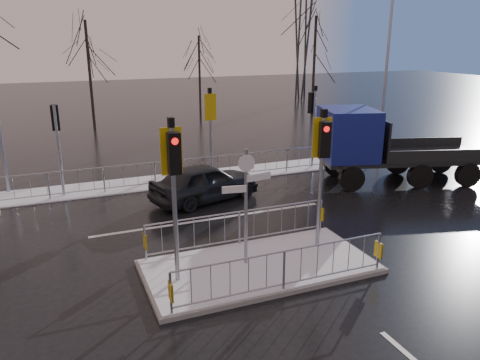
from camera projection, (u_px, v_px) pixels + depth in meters
name	position (u px, v px, depth m)	size (l,w,h in m)	color
ground	(259.00, 269.00, 12.32)	(120.00, 120.00, 0.00)	black
snow_verge	(176.00, 180.00, 19.93)	(30.00, 2.00, 0.04)	white
lane_markings	(264.00, 274.00, 12.03)	(8.00, 11.38, 0.01)	silver
traffic_island	(259.00, 255.00, 12.21)	(6.00, 3.04, 4.15)	slate
far_kerb_fixtures	(185.00, 159.00, 19.30)	(18.00, 0.65, 3.83)	#8E929B
car_far_lane	(205.00, 182.00, 17.31)	(1.68, 4.18, 1.42)	black
flatbed_truck	(370.00, 144.00, 19.24)	(7.10, 4.19, 3.10)	black
tree_far_a	(88.00, 54.00, 29.67)	(3.75, 3.75, 7.08)	black
tree_far_b	(199.00, 61.00, 34.52)	(3.25, 3.25, 6.14)	black
tree_far_c	(315.00, 47.00, 34.47)	(4.00, 4.00, 7.55)	black
street_lamp_right	(388.00, 69.00, 22.39)	(1.25, 0.18, 8.00)	#8E929B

